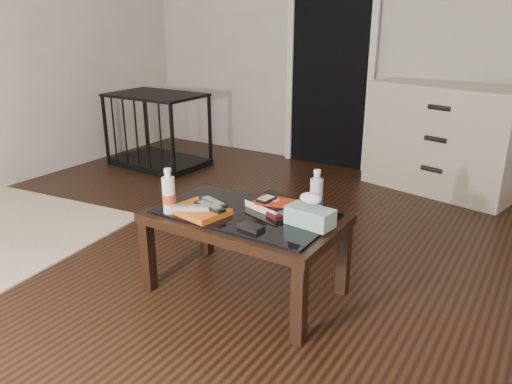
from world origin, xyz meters
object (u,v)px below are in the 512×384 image
coffee_table (245,224)px  water_bottle_right (316,192)px  dresser (442,139)px  tissue_box (310,217)px  pet_crate (159,142)px  water_bottle_left (169,191)px  textbook (273,204)px

coffee_table → water_bottle_right: 0.41m
dresser → tissue_box: (-0.13, -2.25, 0.06)m
dresser → tissue_box: size_ratio=5.57×
pet_crate → water_bottle_left: bearing=-42.1°
coffee_table → dresser: size_ratio=0.78×
dresser → pet_crate: (-2.55, -0.69, -0.22)m
pet_crate → water_bottle_right: bearing=-26.7°
textbook → water_bottle_left: 0.55m
pet_crate → dresser: bearing=19.0°
textbook → tissue_box: bearing=-4.8°
pet_crate → textbook: size_ratio=3.75×
coffee_table → water_bottle_left: water_bottle_left is taller
coffee_table → water_bottle_left: 0.43m
textbook → water_bottle_right: 0.25m
pet_crate → water_bottle_right: 2.79m
dresser → tissue_box: 2.25m
water_bottle_left → water_bottle_right: 0.76m
textbook → dresser: bearing=96.2°
water_bottle_right → tissue_box: size_ratio=1.03×
dresser → textbook: 2.18m
coffee_table → pet_crate: size_ratio=1.07×
coffee_table → water_bottle_right: water_bottle_right is taller
water_bottle_right → tissue_box: bearing=-75.1°
tissue_box → pet_crate: bearing=154.3°
pet_crate → textbook: 2.61m
water_bottle_right → tissue_box: (0.04, -0.15, -0.07)m
tissue_box → water_bottle_left: bearing=-154.5°
water_bottle_left → tissue_box: 0.74m
water_bottle_left → tissue_box: (0.69, 0.23, -0.07)m
tissue_box → water_bottle_right: bearing=111.9°
water_bottle_left → coffee_table: bearing=31.3°
dresser → water_bottle_left: 2.62m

